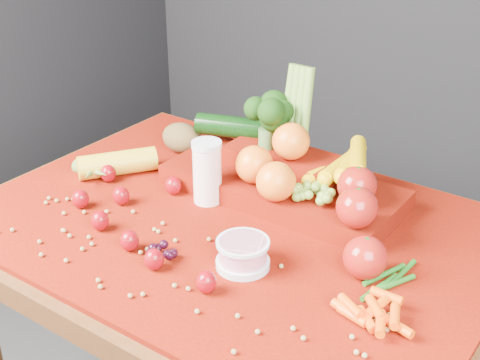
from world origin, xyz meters
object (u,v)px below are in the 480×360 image
Objects in this scene: table at (235,265)px; yogurt_bowl at (243,253)px; produce_mound at (292,173)px; milk_glass at (207,170)px.

yogurt_bowl reaches higher than table.
produce_mound reaches higher than yogurt_bowl.
yogurt_bowl is 0.28m from produce_mound.
table is at bearing 131.51° from yogurt_bowl.
table is at bearing -105.76° from produce_mound.
yogurt_bowl is at bearing -37.81° from milk_glass.
yogurt_bowl is at bearing -48.49° from table.
produce_mound reaches higher than table.
yogurt_bowl is (0.11, -0.12, 0.14)m from table.
milk_glass is 0.26m from yogurt_bowl.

